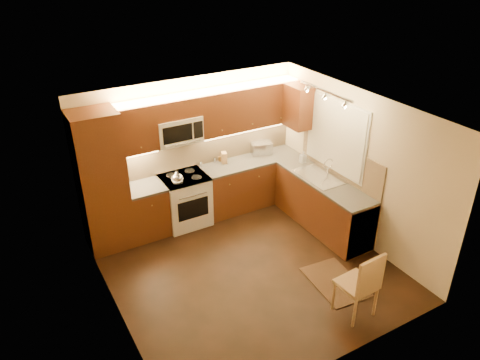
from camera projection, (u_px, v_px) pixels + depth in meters
floor at (249, 269)px, 7.14m from camera, size 4.00×4.00×0.01m
ceiling at (251, 114)px, 5.97m from camera, size 4.00×4.00×0.01m
wall_back at (191, 148)px, 8.09m from camera, size 4.00×0.01×2.50m
wall_front at (345, 279)px, 5.03m from camera, size 4.00×0.01×2.50m
wall_left at (110, 239)px, 5.68m from camera, size 0.01×4.00×2.50m
wall_right at (357, 167)px, 7.44m from camera, size 0.01×4.00×2.50m
pantry at (102, 183)px, 7.18m from camera, size 0.70×0.60×2.30m
base_cab_back_left at (147, 211)px, 7.81m from camera, size 0.62×0.60×0.86m
counter_back_left at (144, 188)px, 7.60m from camera, size 0.62×0.60×0.04m
base_cab_back_right at (251, 183)px, 8.70m from camera, size 1.92×0.60×0.86m
counter_back_right at (251, 161)px, 8.49m from camera, size 1.92×0.60×0.04m
base_cab_right at (322, 205)px, 8.00m from camera, size 0.60×2.00×0.86m
counter_right at (325, 182)px, 7.79m from camera, size 0.60×2.00×0.04m
dishwasher at (350, 224)px, 7.46m from camera, size 0.58×0.60×0.84m
backsplash_back at (209, 147)px, 8.26m from camera, size 3.30×0.02×0.60m
backsplash_right at (340, 161)px, 7.76m from camera, size 0.02×2.00×0.60m
upper_cab_back_left at (136, 128)px, 7.23m from camera, size 0.62×0.35×0.75m
upper_cab_back_right at (248, 107)px, 8.12m from camera, size 1.92×0.35×0.75m
upper_cab_bridge at (176, 107)px, 7.43m from camera, size 0.76×0.35×0.31m
upper_cab_right_corner at (299, 106)px, 8.14m from camera, size 0.35×0.50×0.75m
stove at (185, 200)px, 8.08m from camera, size 0.76×0.65×0.92m
microwave at (178, 130)px, 7.59m from camera, size 0.76×0.38×0.44m
window_frame at (336, 135)px, 7.69m from camera, size 0.03×1.44×1.24m
window_blinds at (335, 136)px, 7.68m from camera, size 0.02×1.36×1.16m
sink at (320, 173)px, 7.86m from camera, size 0.52×0.86×0.15m
faucet at (328, 167)px, 7.90m from camera, size 0.20×0.04×0.30m
track_light_bar at (326, 91)px, 6.98m from camera, size 0.04×1.20×0.03m
kettle at (177, 177)px, 7.61m from camera, size 0.22×0.22×0.23m
toaster_oven at (261, 148)px, 8.69m from camera, size 0.43×0.37×0.22m
knife_block at (224, 158)px, 8.34m from camera, size 0.13×0.16×0.20m
spice_jar_a at (201, 164)px, 8.23m from camera, size 0.05×0.05×0.09m
spice_jar_b at (220, 159)px, 8.42m from camera, size 0.06×0.06×0.09m
spice_jar_c at (215, 160)px, 8.37m from camera, size 0.06×0.06×0.09m
spice_jar_d at (223, 158)px, 8.45m from camera, size 0.05×0.05×0.09m
soap_bottle at (303, 157)px, 8.34m from camera, size 0.10×0.11×0.22m
rug at (335, 282)px, 6.86m from camera, size 0.73×1.03×0.01m
dining_chair at (357, 282)px, 6.10m from camera, size 0.48×0.48×1.02m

